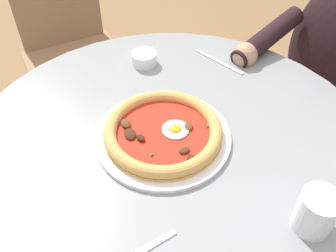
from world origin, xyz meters
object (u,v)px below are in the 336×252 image
object	(u,v)px
fork_utensil	(219,62)
diner_person	(323,106)
dining_table	(172,188)
ramekin_capers	(144,58)
water_glass	(315,215)
pizza_on_plate	(163,133)
cafe_chair_spare_near	(70,44)

from	to	relation	value
fork_utensil	diner_person	bearing A→B (deg)	-37.73
dining_table	ramekin_capers	bearing A→B (deg)	52.91
dining_table	diner_person	world-z (taller)	diner_person
dining_table	ramekin_capers	world-z (taller)	ramekin_capers
water_glass	pizza_on_plate	bearing A→B (deg)	89.62
ramekin_capers	diner_person	distance (m)	0.66
water_glass	fork_utensil	size ratio (longest dim) A/B	0.50
pizza_on_plate	cafe_chair_spare_near	bearing A→B (deg)	66.12
dining_table	diner_person	distance (m)	0.66
pizza_on_plate	cafe_chair_spare_near	size ratio (longest dim) A/B	0.37
dining_table	pizza_on_plate	world-z (taller)	pizza_on_plate
diner_person	cafe_chair_spare_near	size ratio (longest dim) A/B	1.40
pizza_on_plate	diner_person	bearing A→B (deg)	-15.70
dining_table	cafe_chair_spare_near	distance (m)	0.92
dining_table	fork_utensil	world-z (taller)	fork_utensil
diner_person	dining_table	bearing A→B (deg)	166.39
dining_table	fork_utensil	xyz separation A→B (m)	(0.32, 0.09, 0.17)
cafe_chair_spare_near	fork_utensil	bearing A→B (deg)	-92.81
pizza_on_plate	ramekin_capers	distance (m)	0.29
water_glass	ramekin_capers	world-z (taller)	water_glass
pizza_on_plate	cafe_chair_spare_near	world-z (taller)	cafe_chair_spare_near
dining_table	cafe_chair_spare_near	size ratio (longest dim) A/B	1.15
diner_person	pizza_on_plate	bearing A→B (deg)	164.30
pizza_on_plate	cafe_chair_spare_near	distance (m)	0.93
dining_table	pizza_on_plate	bearing A→B (deg)	92.08
fork_utensil	pizza_on_plate	bearing A→B (deg)	-168.62
ramekin_capers	fork_utensil	size ratio (longest dim) A/B	0.42
fork_utensil	ramekin_capers	bearing A→B (deg)	130.67
ramekin_capers	cafe_chair_spare_near	world-z (taller)	cafe_chair_spare_near
dining_table	pizza_on_plate	size ratio (longest dim) A/B	3.13
fork_utensil	diner_person	xyz separation A→B (m)	(0.32, -0.24, -0.24)
fork_utensil	cafe_chair_spare_near	bearing A→B (deg)	87.19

